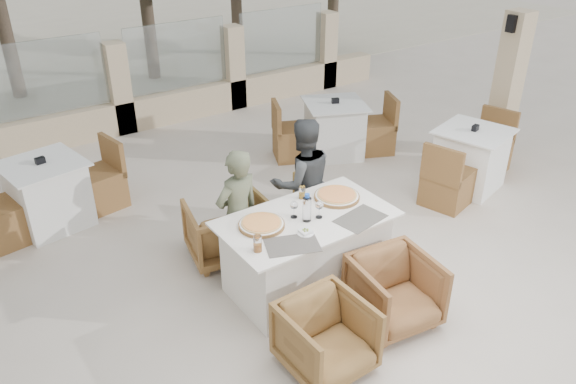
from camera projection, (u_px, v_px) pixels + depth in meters
ground at (303, 289)px, 5.41m from camera, size 80.00×80.00×0.00m
sand_patch at (7, 26)px, 15.53m from camera, size 30.00×16.00×0.01m
perimeter_wall_far at (118, 82)px, 8.50m from camera, size 10.00×0.34×1.60m
lantern_pillar at (508, 85)px, 7.74m from camera, size 0.34×0.34×2.00m
dining_table at (306, 253)px, 5.27m from camera, size 1.60×0.90×0.77m
placemat_near_left at (292, 245)px, 4.70m from camera, size 0.53×0.44×0.00m
placemat_near_right at (360, 219)px, 5.07m from camera, size 0.49×0.37×0.00m
pizza_left at (262, 224)px, 4.94m from camera, size 0.50×0.50×0.05m
pizza_right at (337, 196)px, 5.39m from camera, size 0.49×0.49×0.06m
water_bottle at (307, 207)px, 4.98m from camera, size 0.11×0.11×0.27m
wine_glass_centre at (294, 208)px, 5.05m from camera, size 0.08×0.08×0.18m
wine_glass_near at (319, 209)px, 5.05m from camera, size 0.08×0.08×0.18m
beer_glass_left at (258, 244)px, 4.59m from camera, size 0.09×0.09×0.14m
beer_glass_right at (302, 192)px, 5.37m from camera, size 0.07×0.07×0.13m
olive_dish at (306, 231)px, 4.85m from camera, size 0.11×0.11×0.04m
armchair_far_left at (221, 231)px, 5.75m from camera, size 0.78×0.79×0.62m
armchair_far_right at (285, 210)px, 6.14m from camera, size 0.67×0.69×0.58m
armchair_near_left at (326, 338)px, 4.40m from camera, size 0.65×0.67×0.60m
armchair_near_right at (395, 291)px, 4.88m from camera, size 0.76×0.78×0.63m
diner_left at (238, 215)px, 5.31m from camera, size 0.54×0.40×1.35m
diner_right at (302, 183)px, 5.82m from camera, size 0.79×0.68×1.41m
bg_table_a at (48, 194)px, 6.27m from camera, size 1.76×1.09×0.77m
bg_table_b at (334, 129)px, 7.95m from camera, size 1.83×1.41×0.77m
bg_table_c at (470, 159)px, 7.08m from camera, size 1.80×1.23×0.77m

